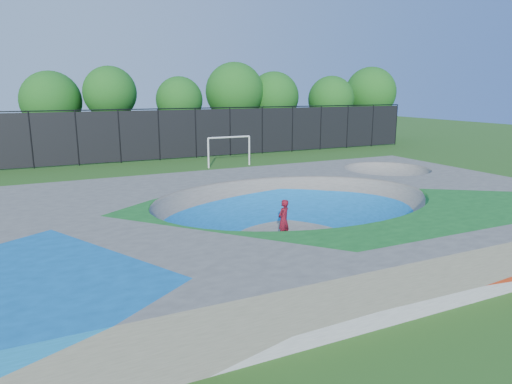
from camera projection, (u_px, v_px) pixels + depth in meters
ground at (294, 235)px, 17.53m from camera, size 120.00×120.00×0.00m
skate_deck at (295, 216)px, 17.36m from camera, size 22.00×14.00×1.50m
skater at (284, 220)px, 16.79m from camera, size 0.67×0.58×1.54m
skateboard at (283, 239)px, 16.95m from camera, size 0.76×0.63×0.05m
soccer_goal at (229, 146)px, 32.75m from camera, size 3.30×0.12×2.18m
fence at (159, 134)px, 35.55m from camera, size 48.09×0.09×4.04m
treeline at (174, 96)px, 40.26m from camera, size 54.49×6.70×8.00m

